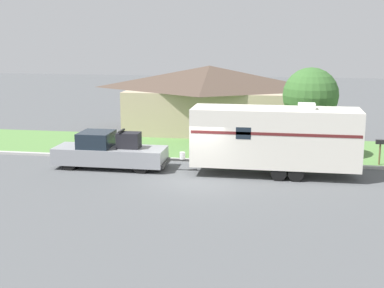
{
  "coord_description": "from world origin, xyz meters",
  "views": [
    {
      "loc": [
        3.87,
        -23.94,
        6.89
      ],
      "look_at": [
        -0.48,
        1.71,
        1.4
      ],
      "focal_mm": 50.0,
      "sensor_mm": 36.0,
      "label": 1
    }
  ],
  "objects": [
    {
      "name": "ground_plane",
      "position": [
        0.0,
        0.0,
        0.0
      ],
      "size": [
        120.0,
        120.0,
        0.0
      ],
      "primitive_type": "plane",
      "color": "#515456"
    },
    {
      "name": "house_across_street",
      "position": [
        -1.15,
        12.92,
        2.37
      ],
      "size": [
        11.89,
        6.83,
        4.59
      ],
      "color": "tan",
      "rests_on": "ground_plane"
    },
    {
      "name": "lawn_strip",
      "position": [
        0.0,
        7.4,
        0.01
      ],
      "size": [
        80.0,
        7.0,
        0.03
      ],
      "color": "#568442",
      "rests_on": "ground_plane"
    },
    {
      "name": "mailbox",
      "position": [
        9.02,
        4.58,
        1.04
      ],
      "size": [
        0.48,
        0.2,
        1.36
      ],
      "color": "brown",
      "rests_on": "ground_plane"
    },
    {
      "name": "travel_trailer",
      "position": [
        3.6,
        1.71,
        1.89
      ],
      "size": [
        9.24,
        2.37,
        3.57
      ],
      "color": "black",
      "rests_on": "ground_plane"
    },
    {
      "name": "pickup_truck",
      "position": [
        -4.8,
        1.71,
        0.83
      ],
      "size": [
        5.83,
        1.94,
        2.0
      ],
      "color": "black",
      "rests_on": "ground_plane"
    },
    {
      "name": "curb_strip",
      "position": [
        0.0,
        3.75,
        0.07
      ],
      "size": [
        80.0,
        0.3,
        0.14
      ],
      "color": "#ADADA8",
      "rests_on": "ground_plane"
    },
    {
      "name": "tree_in_yard",
      "position": [
        5.4,
        5.69,
        3.48
      ],
      "size": [
        3.02,
        3.02,
        5.0
      ],
      "color": "brown",
      "rests_on": "ground_plane"
    }
  ]
}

